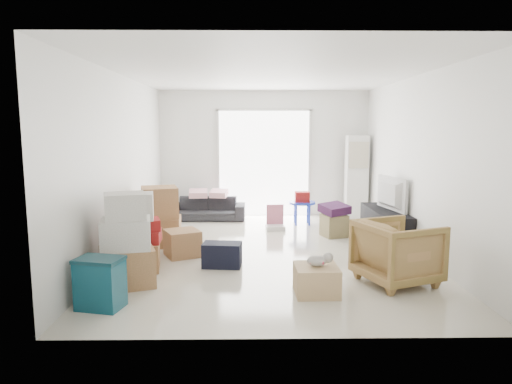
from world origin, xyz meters
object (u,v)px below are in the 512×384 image
object	(u,v)px
wood_crate	(316,280)
tv_console	(385,225)
sofa	(207,205)
armchair	(398,249)
ottoman	(334,226)
television	(386,206)
ac_tower	(356,177)
kids_table	(302,201)
storage_bins	(100,283)

from	to	relation	value
wood_crate	tv_console	bearing A→B (deg)	58.53
sofa	armchair	xyz separation A→B (m)	(2.71, -4.01, 0.12)
ottoman	television	bearing A→B (deg)	-19.50
ac_tower	wood_crate	bearing A→B (deg)	-108.36
television	sofa	world-z (taller)	television
ac_tower	armchair	size ratio (longest dim) A/B	2.02
ac_tower	tv_console	xyz separation A→B (m)	(0.05, -1.98, -0.61)
ac_tower	tv_console	world-z (taller)	ac_tower
ottoman	kids_table	bearing A→B (deg)	113.28
armchair	tv_console	bearing A→B (deg)	-34.12
armchair	ottoman	world-z (taller)	armchair
ac_tower	storage_bins	xyz separation A→B (m)	(-3.85, -4.90, -0.60)
ac_tower	sofa	bearing A→B (deg)	-177.28
tv_console	sofa	xyz separation A→B (m)	(-3.21, 1.83, 0.05)
storage_bins	ac_tower	bearing A→B (deg)	51.86
sofa	kids_table	xyz separation A→B (m)	(1.94, -0.50, 0.16)
tv_console	wood_crate	xyz separation A→B (m)	(-1.55, -2.53, -0.10)
ottoman	armchair	bearing A→B (deg)	-82.62
kids_table	sofa	bearing A→B (deg)	165.58
ottoman	kids_table	world-z (taller)	kids_table
armchair	storage_bins	xyz separation A→B (m)	(-3.40, -0.74, -0.16)
tv_console	wood_crate	world-z (taller)	tv_console
tv_console	storage_bins	world-z (taller)	storage_bins
ac_tower	kids_table	bearing A→B (deg)	-152.01
ac_tower	wood_crate	distance (m)	4.80
television	kids_table	world-z (taller)	television
sofa	kids_table	world-z (taller)	kids_table
sofa	storage_bins	bearing A→B (deg)	-96.79
tv_console	ac_tower	bearing A→B (deg)	91.44
storage_bins	ottoman	distance (m)	4.45
ac_tower	armchair	world-z (taller)	ac_tower
tv_console	television	size ratio (longest dim) A/B	1.64
television	ottoman	distance (m)	0.96
television	wood_crate	bearing A→B (deg)	138.20
ac_tower	storage_bins	distance (m)	6.26
tv_console	armchair	distance (m)	2.24
kids_table	armchair	bearing A→B (deg)	-77.65
ac_tower	storage_bins	bearing A→B (deg)	-128.14
armchair	kids_table	size ratio (longest dim) A/B	1.33
television	sofa	size ratio (longest dim) A/B	0.61
television	armchair	size ratio (longest dim) A/B	1.12
sofa	armchair	distance (m)	4.84
armchair	ottoman	size ratio (longest dim) A/B	2.22
tv_console	kids_table	world-z (taller)	kids_table
ac_tower	ottoman	world-z (taller)	ac_tower
sofa	storage_bins	size ratio (longest dim) A/B	2.88
storage_bins	wood_crate	size ratio (longest dim) A/B	1.12
ac_tower	sofa	size ratio (longest dim) A/B	1.10
ac_tower	ottoman	bearing A→B (deg)	-114.51
sofa	storage_bins	xyz separation A→B (m)	(-0.69, -4.75, -0.03)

